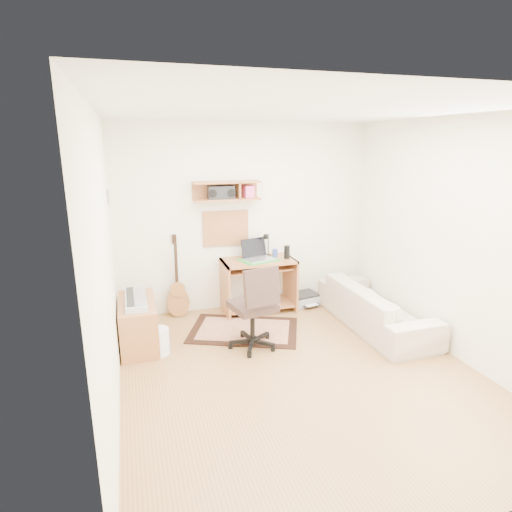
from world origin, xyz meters
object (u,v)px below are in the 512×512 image
object	(u,v)px
task_chair	(252,306)
cabinet	(138,323)
sofa	(376,300)
printer	(304,298)
desk	(258,285)

from	to	relation	value
task_chair	cabinet	bearing A→B (deg)	149.33
sofa	printer	bearing A→B (deg)	29.90
desk	task_chair	bearing A→B (deg)	-111.17
desk	sofa	size ratio (longest dim) A/B	0.53
desk	printer	xyz separation A→B (m)	(0.72, 0.03, -0.29)
desk	task_chair	size ratio (longest dim) A/B	0.97
task_chair	printer	distance (m)	1.60
desk	sofa	distance (m)	1.60
task_chair	sofa	bearing A→B (deg)	-8.67
desk	printer	world-z (taller)	desk
printer	cabinet	bearing A→B (deg)	-175.58
cabinet	desk	bearing A→B (deg)	19.56
task_chair	printer	bearing A→B (deg)	32.09
desk	printer	distance (m)	0.78
desk	task_chair	xyz separation A→B (m)	(-0.40, -1.04, 0.14)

